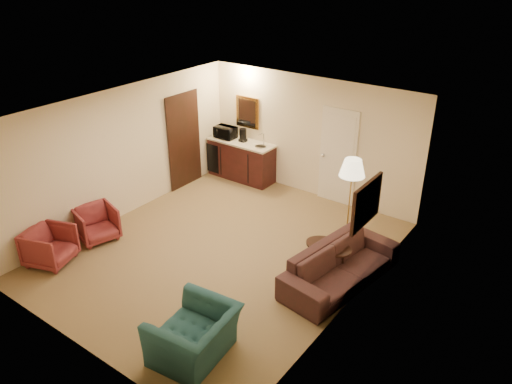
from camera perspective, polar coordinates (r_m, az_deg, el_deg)
ground at (r=9.09m, az=-3.86°, el=-6.70°), size 6.00×6.00×0.00m
room_walls at (r=8.90m, az=-1.51°, el=5.03°), size 5.02×6.01×2.61m
wetbar_cabinet at (r=11.68m, az=-1.68°, el=3.68°), size 1.64×0.58×0.92m
sofa at (r=8.16m, az=9.72°, el=-7.65°), size 0.98×2.28×0.86m
teal_armchair at (r=6.78m, az=-7.14°, el=-15.16°), size 0.81×1.14×0.94m
rose_chair_near at (r=9.71m, az=-17.79°, el=-3.29°), size 0.81×0.84×0.71m
rose_chair_far at (r=9.27m, az=-22.55°, el=-5.55°), size 0.86×0.89×0.73m
coffee_table at (r=8.56m, az=8.19°, el=-7.38°), size 0.96×0.82×0.46m
floor_lamp at (r=8.99m, az=10.61°, el=-1.27°), size 0.59×0.59×1.70m
waste_bin at (r=11.40m, az=0.72°, el=1.42°), size 0.32×0.32×0.31m
microwave at (r=11.70m, az=-3.54°, el=6.97°), size 0.50×0.29×0.33m
coffee_maker at (r=11.46m, az=-1.50°, el=6.51°), size 0.19×0.19×0.30m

